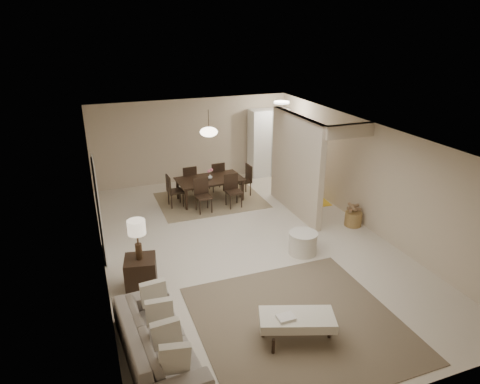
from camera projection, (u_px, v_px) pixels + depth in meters
name	position (u px, v px, depth m)	size (l,w,h in m)	color
floor	(247.00, 245.00, 9.42)	(9.00, 9.00, 0.00)	beige
ceiling	(247.00, 134.00, 8.49)	(9.00, 9.00, 0.00)	white
back_wall	(192.00, 140.00, 12.87)	(6.00, 6.00, 0.00)	#C6B196
left_wall	(97.00, 213.00, 7.98)	(9.00, 9.00, 0.00)	#C6B196
right_wall	(367.00, 175.00, 9.93)	(9.00, 9.00, 0.00)	#C6B196
partition	(296.00, 165.00, 10.63)	(0.15, 2.50, 2.50)	#C6B196
doorway	(99.00, 211.00, 8.59)	(0.04, 0.90, 2.04)	black
pantry_cabinet	(268.00, 142.00, 13.41)	(1.20, 0.55, 2.10)	white
flush_light	(282.00, 102.00, 12.04)	(0.44, 0.44, 0.05)	white
living_rug	(298.00, 322.00, 6.97)	(3.20, 3.20, 0.01)	brown
sofa	(157.00, 340.00, 6.10)	(0.89, 2.27, 0.66)	gray
ottoman_bench	(297.00, 320.00, 6.52)	(1.25, 0.88, 0.41)	beige
side_table	(141.00, 273.00, 7.79)	(0.55, 0.55, 0.61)	black
table_lamp	(137.00, 231.00, 7.47)	(0.32, 0.32, 0.76)	#412D1C
round_pouf	(303.00, 243.00, 8.99)	(0.61, 0.61, 0.47)	beige
wicker_basket	(353.00, 219.00, 10.25)	(0.40, 0.40, 0.34)	olive
dining_rug	(211.00, 200.00, 11.76)	(2.80, 2.10, 0.01)	#837051
dining_table	(210.00, 190.00, 11.65)	(1.77, 0.99, 0.62)	black
dining_chairs	(210.00, 185.00, 11.60)	(2.36, 1.75, 0.87)	black
vase	(210.00, 177.00, 11.51)	(0.13, 0.13, 0.13)	silver
yellow_mat	(311.00, 203.00, 11.56)	(0.96, 0.58, 0.01)	gold
pendant_light	(209.00, 132.00, 11.05)	(0.46, 0.46, 0.71)	#412D1C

